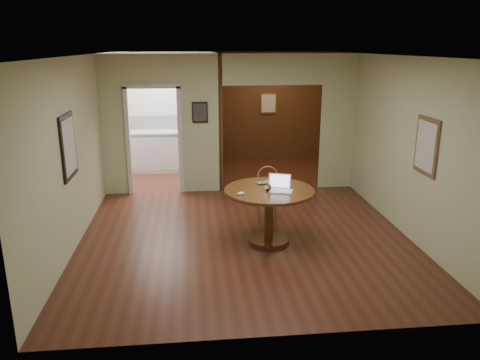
{
  "coord_description": "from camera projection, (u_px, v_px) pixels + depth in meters",
  "views": [
    {
      "loc": [
        -0.77,
        -6.57,
        2.86
      ],
      "look_at": [
        -0.1,
        -0.2,
        1.0
      ],
      "focal_mm": 35.0,
      "sensor_mm": 36.0,
      "label": 1
    }
  ],
  "objects": [
    {
      "name": "grocery_bag",
      "position": [
        198.0,
        125.0,
        10.8
      ],
      "size": [
        0.27,
        0.23,
        0.27
      ],
      "primitive_type": "ellipsoid",
      "rotation": [
        0.0,
        0.0,
        0.02
      ],
      "color": "#C0B08C",
      "rests_on": "kitchen_cabinet"
    },
    {
      "name": "dining_table",
      "position": [
        269.0,
        203.0,
        6.89
      ],
      "size": [
        1.32,
        1.32,
        0.83
      ],
      "rotation": [
        0.0,
        0.0,
        0.05
      ],
      "color": "brown",
      "rests_on": "ground"
    },
    {
      "name": "kitchen_cabinet",
      "position": [
        167.0,
        151.0,
        10.89
      ],
      "size": [
        2.06,
        0.6,
        0.94
      ],
      "color": "silver",
      "rests_on": "ground"
    },
    {
      "name": "floor",
      "position": [
        245.0,
        239.0,
        7.15
      ],
      "size": [
        5.0,
        5.0,
        0.0
      ],
      "primitive_type": "plane",
      "color": "#472014",
      "rests_on": "ground"
    },
    {
      "name": "mouse",
      "position": [
        241.0,
        193.0,
        6.56
      ],
      "size": [
        0.12,
        0.09,
        0.04
      ],
      "primitive_type": "ellipsoid",
      "rotation": [
        0.0,
        0.0,
        0.32
      ],
      "color": "white",
      "rests_on": "dining_table"
    },
    {
      "name": "open_laptop",
      "position": [
        280.0,
        186.0,
        6.76
      ],
      "size": [
        0.38,
        0.38,
        0.23
      ],
      "rotation": [
        0.0,
        0.0,
        -0.33
      ],
      "color": "white",
      "rests_on": "dining_table"
    },
    {
      "name": "chair",
      "position": [
        268.0,
        190.0,
        7.86
      ],
      "size": [
        0.43,
        0.43,
        0.9
      ],
      "rotation": [
        0.0,
        0.0,
        -0.14
      ],
      "color": "olive",
      "rests_on": "ground"
    },
    {
      "name": "wine_glass",
      "position": [
        268.0,
        187.0,
        6.73
      ],
      "size": [
        0.1,
        0.1,
        0.11
      ],
      "primitive_type": null,
      "color": "white",
      "rests_on": "dining_table"
    },
    {
      "name": "closed_laptop",
      "position": [
        268.0,
        183.0,
        7.08
      ],
      "size": [
        0.37,
        0.29,
        0.03
      ],
      "primitive_type": "imported",
      "rotation": [
        0.0,
        0.0,
        0.28
      ],
      "color": "#AFAFB4",
      "rests_on": "dining_table"
    },
    {
      "name": "room_shell",
      "position": [
        206.0,
        123.0,
        9.7
      ],
      "size": [
        5.2,
        7.5,
        5.0
      ],
      "color": "white",
      "rests_on": "ground"
    },
    {
      "name": "pen",
      "position": [
        271.0,
        192.0,
        6.71
      ],
      "size": [
        0.14,
        0.04,
        0.01
      ],
      "primitive_type": "cylinder",
      "rotation": [
        0.0,
        1.57,
        0.26
      ],
      "color": "#0C0C55",
      "rests_on": "dining_table"
    }
  ]
}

